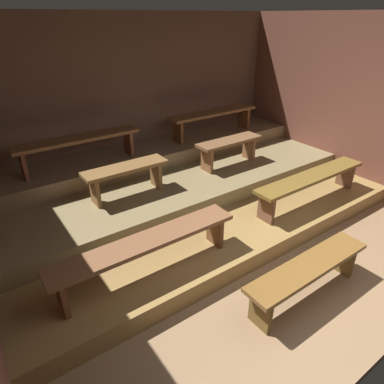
{
  "coord_description": "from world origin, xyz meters",
  "views": [
    {
      "loc": [
        -2.51,
        -0.99,
        2.61
      ],
      "look_at": [
        -0.24,
        2.19,
        0.55
      ],
      "focal_mm": 31.39,
      "sensor_mm": 36.0,
      "label": 1
    }
  ],
  "objects_px": {
    "bench_middle_right": "(229,146)",
    "bench_upper_right": "(213,116)",
    "bench_floor_center": "(308,271)",
    "bench_middle_left": "(126,173)",
    "bench_upper_left": "(78,143)",
    "bench_lower_left": "(147,246)",
    "bench_lower_right": "(311,180)"
  },
  "relations": [
    {
      "from": "bench_middle_right",
      "to": "bench_upper_right",
      "type": "relative_size",
      "value": 0.64
    },
    {
      "from": "bench_floor_center",
      "to": "bench_lower_left",
      "type": "xyz_separation_m",
      "value": [
        -1.26,
        1.02,
        0.24
      ]
    },
    {
      "from": "bench_middle_left",
      "to": "bench_lower_right",
      "type": "bearing_deg",
      "value": -30.43
    },
    {
      "from": "bench_floor_center",
      "to": "bench_middle_left",
      "type": "relative_size",
      "value": 1.38
    },
    {
      "from": "bench_floor_center",
      "to": "bench_lower_left",
      "type": "height_order",
      "value": "bench_lower_left"
    },
    {
      "from": "bench_lower_right",
      "to": "bench_upper_right",
      "type": "bearing_deg",
      "value": 92.48
    },
    {
      "from": "bench_middle_right",
      "to": "bench_upper_left",
      "type": "relative_size",
      "value": 0.64
    },
    {
      "from": "bench_middle_left",
      "to": "bench_upper_left",
      "type": "relative_size",
      "value": 0.64
    },
    {
      "from": "bench_upper_left",
      "to": "bench_upper_right",
      "type": "distance_m",
      "value": 2.42
    },
    {
      "from": "bench_floor_center",
      "to": "bench_lower_right",
      "type": "distance_m",
      "value": 1.7
    },
    {
      "from": "bench_middle_right",
      "to": "bench_upper_left",
      "type": "bearing_deg",
      "value": 158.95
    },
    {
      "from": "bench_lower_left",
      "to": "bench_middle_right",
      "type": "height_order",
      "value": "bench_middle_right"
    },
    {
      "from": "bench_floor_center",
      "to": "bench_lower_left",
      "type": "bearing_deg",
      "value": 141.06
    },
    {
      "from": "bench_middle_right",
      "to": "bench_upper_right",
      "type": "xyz_separation_m",
      "value": [
        0.32,
        0.81,
        0.25
      ]
    },
    {
      "from": "bench_floor_center",
      "to": "bench_upper_left",
      "type": "height_order",
      "value": "bench_upper_left"
    },
    {
      "from": "bench_lower_right",
      "to": "bench_middle_left",
      "type": "xyz_separation_m",
      "value": [
        -2.19,
        1.29,
        0.21
      ]
    },
    {
      "from": "bench_upper_right",
      "to": "bench_floor_center",
      "type": "bearing_deg",
      "value": -111.84
    },
    {
      "from": "bench_middle_right",
      "to": "bench_upper_left",
      "type": "height_order",
      "value": "bench_upper_left"
    },
    {
      "from": "bench_lower_left",
      "to": "bench_middle_right",
      "type": "relative_size",
      "value": 1.77
    },
    {
      "from": "bench_floor_center",
      "to": "bench_middle_right",
      "type": "relative_size",
      "value": 1.38
    },
    {
      "from": "bench_middle_left",
      "to": "bench_upper_right",
      "type": "xyz_separation_m",
      "value": [
        2.1,
        0.81,
        0.25
      ]
    },
    {
      "from": "bench_lower_left",
      "to": "bench_middle_right",
      "type": "bearing_deg",
      "value": 30.43
    },
    {
      "from": "bench_lower_right",
      "to": "bench_upper_right",
      "type": "relative_size",
      "value": 1.14
    },
    {
      "from": "bench_lower_right",
      "to": "bench_floor_center",
      "type": "bearing_deg",
      "value": -142.74
    },
    {
      "from": "bench_middle_right",
      "to": "bench_upper_right",
      "type": "bearing_deg",
      "value": 68.63
    },
    {
      "from": "bench_middle_left",
      "to": "bench_upper_left",
      "type": "bearing_deg",
      "value": 111.37
    },
    {
      "from": "bench_lower_right",
      "to": "bench_middle_left",
      "type": "relative_size",
      "value": 1.77
    },
    {
      "from": "bench_lower_left",
      "to": "bench_middle_left",
      "type": "relative_size",
      "value": 1.77
    },
    {
      "from": "bench_middle_left",
      "to": "bench_middle_right",
      "type": "relative_size",
      "value": 1.0
    },
    {
      "from": "bench_middle_left",
      "to": "bench_upper_right",
      "type": "bearing_deg",
      "value": 21.05
    },
    {
      "from": "bench_upper_right",
      "to": "bench_middle_right",
      "type": "bearing_deg",
      "value": -111.37
    },
    {
      "from": "bench_middle_left",
      "to": "bench_upper_right",
      "type": "relative_size",
      "value": 0.64
    }
  ]
}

